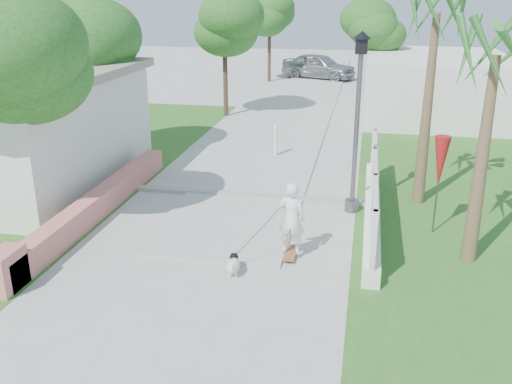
% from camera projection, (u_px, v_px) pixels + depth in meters
% --- Properties ---
extents(ground, '(90.00, 90.00, 0.00)m').
position_uv_depth(ground, '(172.00, 313.00, 9.97)').
color(ground, '#B7B7B2').
rests_on(ground, ground).
extents(path_strip, '(3.20, 36.00, 0.06)m').
position_uv_depth(path_strip, '(304.00, 101.00, 28.42)').
color(path_strip, '#B7B7B2').
rests_on(path_strip, ground).
extents(curb, '(6.50, 0.25, 0.10)m').
position_uv_depth(curb, '(245.00, 195.00, 15.49)').
color(curb, '#999993').
rests_on(curb, ground).
extents(grass_left, '(8.00, 20.00, 0.01)m').
position_uv_depth(grass_left, '(48.00, 161.00, 18.62)').
color(grass_left, '#33641F').
rests_on(grass_left, ground).
extents(grass_right, '(8.00, 20.00, 0.01)m').
position_uv_depth(grass_right, '(501.00, 189.00, 16.09)').
color(grass_right, '#33641F').
rests_on(grass_right, ground).
extents(pink_wall, '(0.45, 8.20, 0.80)m').
position_uv_depth(pink_wall, '(90.00, 210.00, 13.74)').
color(pink_wall, '#BE7161').
rests_on(pink_wall, ground).
extents(lattice_fence, '(0.35, 7.00, 1.50)m').
position_uv_depth(lattice_fence, '(373.00, 199.00, 13.79)').
color(lattice_fence, white).
rests_on(lattice_fence, ground).
extents(building_right, '(6.00, 8.00, 2.60)m').
position_uv_depth(building_right, '(435.00, 85.00, 25.06)').
color(building_right, silver).
rests_on(building_right, ground).
extents(street_lamp, '(0.44, 0.44, 4.44)m').
position_uv_depth(street_lamp, '(357.00, 117.00, 13.70)').
color(street_lamp, '#59595E').
rests_on(street_lamp, ground).
extents(bollard, '(0.14, 0.14, 1.09)m').
position_uv_depth(bollard, '(276.00, 140.00, 18.97)').
color(bollard, white).
rests_on(bollard, ground).
extents(patio_umbrella, '(0.36, 0.36, 2.30)m').
position_uv_depth(patio_umbrella, '(440.00, 163.00, 12.68)').
color(patio_umbrella, '#59595E').
rests_on(patio_umbrella, ground).
extents(tree_left_near, '(3.60, 3.60, 5.28)m').
position_uv_depth(tree_left_near, '(10.00, 64.00, 12.24)').
color(tree_left_near, '#4C3826').
rests_on(tree_left_near, ground).
extents(tree_left_mid, '(3.20, 3.20, 4.85)m').
position_uv_depth(tree_left_mid, '(88.00, 52.00, 17.61)').
color(tree_left_mid, '#4C3826').
rests_on(tree_left_mid, ground).
extents(tree_path_left, '(3.40, 3.40, 5.23)m').
position_uv_depth(tree_path_left, '(225.00, 26.00, 23.97)').
color(tree_path_left, '#4C3826').
rests_on(tree_path_left, ground).
extents(tree_path_right, '(3.00, 3.00, 4.79)m').
position_uv_depth(tree_path_right, '(374.00, 30.00, 26.65)').
color(tree_path_right, '#4C3826').
rests_on(tree_path_right, ground).
extents(tree_path_far, '(3.20, 3.20, 5.17)m').
position_uv_depth(tree_path_far, '(270.00, 15.00, 33.16)').
color(tree_path_far, '#4C3826').
rests_on(tree_path_far, ground).
extents(palm_far, '(1.80, 1.80, 5.30)m').
position_uv_depth(palm_far, '(436.00, 27.00, 13.62)').
color(palm_far, brown).
rests_on(palm_far, ground).
extents(palm_near, '(1.80, 1.80, 4.70)m').
position_uv_depth(palm_near, '(495.00, 68.00, 10.61)').
color(palm_near, brown).
rests_on(palm_near, ground).
extents(skateboarder, '(1.30, 1.26, 1.65)m').
position_uv_depth(skateboarder, '(271.00, 227.00, 11.67)').
color(skateboarder, brown).
rests_on(skateboarder, ground).
extents(dog, '(0.33, 0.59, 0.41)m').
position_uv_depth(dog, '(233.00, 264.00, 11.25)').
color(dog, silver).
rests_on(dog, ground).
extents(parked_car, '(4.90, 3.29, 1.55)m').
position_uv_depth(parked_car, '(319.00, 66.00, 35.17)').
color(parked_car, '#A3A7AB').
rests_on(parked_car, ground).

